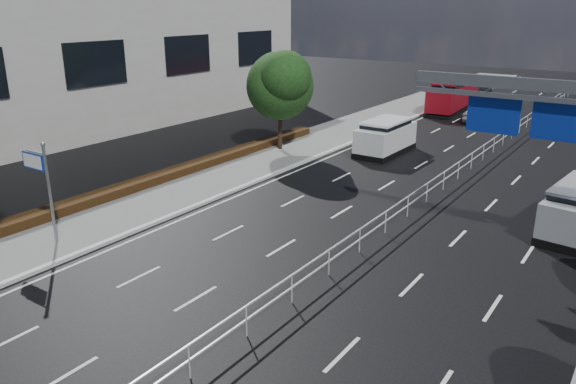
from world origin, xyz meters
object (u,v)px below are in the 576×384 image
Objects in this scene: toilet_sign at (41,175)px; red_bus at (453,94)px; near_car_dark at (476,91)px; white_minivan at (385,137)px; near_car_silver at (481,112)px.

toilet_sign is 0.44× the size of red_bus.
red_bus reaches higher than near_car_dark.
red_bus is at bearing 94.05° from near_car_dark.
near_car_dark is (-1.77, 25.73, -0.27)m from white_minivan.
white_minivan reaches higher than near_car_dark.
near_car_dark is at bearing 86.00° from toilet_sign.
near_car_silver is at bearing 82.27° from white_minivan.
near_car_silver is (7.19, 35.56, -2.16)m from toilet_sign.
near_car_dark is at bearing -68.71° from near_car_silver.
red_bus is 2.12× the size of near_car_silver.
white_minivan is 14.36m from near_car_silver.
white_minivan is at bearing -88.16° from red_bus.
red_bus is (3.45, 39.32, -1.44)m from toilet_sign.
toilet_sign is at bearing 81.21° from near_car_silver.
near_car_silver is 0.91× the size of near_car_dark.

